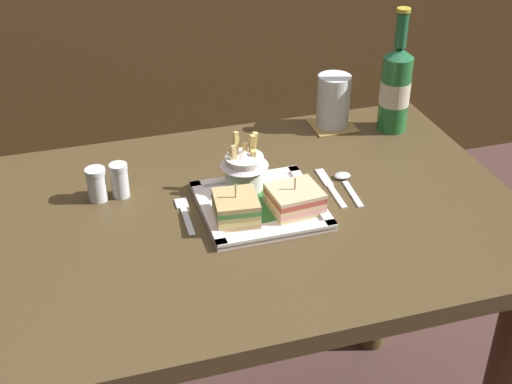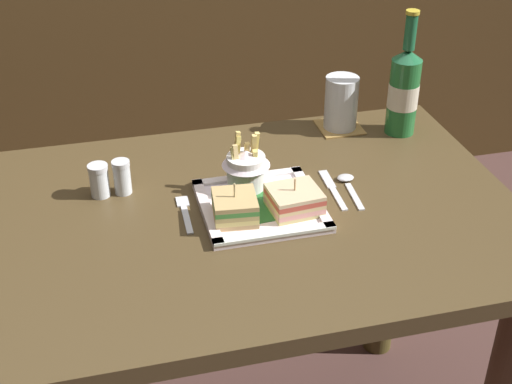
{
  "view_description": "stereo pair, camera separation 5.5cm",
  "coord_description": "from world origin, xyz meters",
  "px_view_note": "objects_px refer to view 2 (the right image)",
  "views": [
    {
      "loc": [
        -0.33,
        -1.12,
        1.49
      ],
      "look_at": [
        0.01,
        -0.0,
        0.77
      ],
      "focal_mm": 50.08,
      "sensor_mm": 36.0,
      "label": 1
    },
    {
      "loc": [
        -0.27,
        -1.13,
        1.49
      ],
      "look_at": [
        0.01,
        -0.0,
        0.77
      ],
      "focal_mm": 50.08,
      "sensor_mm": 36.0,
      "label": 2
    }
  ],
  "objects_px": {
    "square_plate": "(261,206)",
    "beer_bottle": "(404,90)",
    "dining_table": "(252,276)",
    "water_glass": "(341,106)",
    "fork": "(185,212)",
    "fries_cup": "(246,165)",
    "salt_shaker": "(100,182)",
    "spoon": "(348,183)",
    "pepper_shaker": "(122,179)",
    "knife": "(332,188)",
    "sandwich_half_right": "(294,200)",
    "sandwich_half_left": "(235,207)"
  },
  "relations": [
    {
      "from": "square_plate",
      "to": "fork",
      "type": "distance_m",
      "value": 0.15
    },
    {
      "from": "fork",
      "to": "salt_shaker",
      "type": "relative_size",
      "value": 1.9
    },
    {
      "from": "knife",
      "to": "fork",
      "type": "bearing_deg",
      "value": -177.15
    },
    {
      "from": "knife",
      "to": "salt_shaker",
      "type": "relative_size",
      "value": 2.26
    },
    {
      "from": "fries_cup",
      "to": "spoon",
      "type": "height_order",
      "value": "fries_cup"
    },
    {
      "from": "square_plate",
      "to": "fries_cup",
      "type": "height_order",
      "value": "fries_cup"
    },
    {
      "from": "square_plate",
      "to": "beer_bottle",
      "type": "height_order",
      "value": "beer_bottle"
    },
    {
      "from": "fries_cup",
      "to": "knife",
      "type": "xyz_separation_m",
      "value": [
        0.17,
        -0.03,
        -0.06
      ]
    },
    {
      "from": "sandwich_half_left",
      "to": "water_glass",
      "type": "bearing_deg",
      "value": 45.11
    },
    {
      "from": "pepper_shaker",
      "to": "salt_shaker",
      "type": "bearing_deg",
      "value": 180.0
    },
    {
      "from": "beer_bottle",
      "to": "pepper_shaker",
      "type": "height_order",
      "value": "beer_bottle"
    },
    {
      "from": "spoon",
      "to": "dining_table",
      "type": "bearing_deg",
      "value": -168.46
    },
    {
      "from": "square_plate",
      "to": "sandwich_half_left",
      "type": "height_order",
      "value": "sandwich_half_left"
    },
    {
      "from": "sandwich_half_right",
      "to": "beer_bottle",
      "type": "distance_m",
      "value": 0.44
    },
    {
      "from": "sandwich_half_right",
      "to": "salt_shaker",
      "type": "distance_m",
      "value": 0.39
    },
    {
      "from": "square_plate",
      "to": "pepper_shaker",
      "type": "bearing_deg",
      "value": 153.28
    },
    {
      "from": "dining_table",
      "to": "sandwich_half_left",
      "type": "xyz_separation_m",
      "value": [
        -0.04,
        -0.03,
        0.2
      ]
    },
    {
      "from": "beer_bottle",
      "to": "fork",
      "type": "bearing_deg",
      "value": -158.03
    },
    {
      "from": "fries_cup",
      "to": "salt_shaker",
      "type": "xyz_separation_m",
      "value": [
        -0.29,
        0.06,
        -0.03
      ]
    },
    {
      "from": "fries_cup",
      "to": "water_glass",
      "type": "distance_m",
      "value": 0.36
    },
    {
      "from": "fries_cup",
      "to": "spoon",
      "type": "bearing_deg",
      "value": -6.99
    },
    {
      "from": "beer_bottle",
      "to": "water_glass",
      "type": "distance_m",
      "value": 0.15
    },
    {
      "from": "dining_table",
      "to": "salt_shaker",
      "type": "relative_size",
      "value": 15.26
    },
    {
      "from": "fries_cup",
      "to": "beer_bottle",
      "type": "relative_size",
      "value": 0.41
    },
    {
      "from": "dining_table",
      "to": "sandwich_half_right",
      "type": "height_order",
      "value": "sandwich_half_right"
    },
    {
      "from": "dining_table",
      "to": "water_glass",
      "type": "bearing_deg",
      "value": 45.7
    },
    {
      "from": "square_plate",
      "to": "sandwich_half_right",
      "type": "xyz_separation_m",
      "value": [
        0.06,
        -0.03,
        0.03
      ]
    },
    {
      "from": "square_plate",
      "to": "salt_shaker",
      "type": "xyz_separation_m",
      "value": [
        -0.3,
        0.13,
        0.02
      ]
    },
    {
      "from": "water_glass",
      "to": "pepper_shaker",
      "type": "bearing_deg",
      "value": -162.14
    },
    {
      "from": "sandwich_half_right",
      "to": "knife",
      "type": "height_order",
      "value": "sandwich_half_right"
    },
    {
      "from": "square_plate",
      "to": "fork",
      "type": "bearing_deg",
      "value": 170.65
    },
    {
      "from": "sandwich_half_left",
      "to": "pepper_shaker",
      "type": "relative_size",
      "value": 1.31
    },
    {
      "from": "sandwich_half_right",
      "to": "fries_cup",
      "type": "height_order",
      "value": "fries_cup"
    },
    {
      "from": "sandwich_half_left",
      "to": "beer_bottle",
      "type": "distance_m",
      "value": 0.54
    },
    {
      "from": "fork",
      "to": "salt_shaker",
      "type": "xyz_separation_m",
      "value": [
        -0.15,
        0.1,
        0.03
      ]
    },
    {
      "from": "knife",
      "to": "water_glass",
      "type": "bearing_deg",
      "value": 67.15
    },
    {
      "from": "square_plate",
      "to": "knife",
      "type": "xyz_separation_m",
      "value": [
        0.16,
        0.04,
        -0.01
      ]
    },
    {
      "from": "sandwich_half_left",
      "to": "fork",
      "type": "xyz_separation_m",
      "value": [
        -0.09,
        0.06,
        -0.03
      ]
    },
    {
      "from": "water_glass",
      "to": "fork",
      "type": "height_order",
      "value": "water_glass"
    },
    {
      "from": "square_plate",
      "to": "knife",
      "type": "bearing_deg",
      "value": 13.64
    },
    {
      "from": "fork",
      "to": "knife",
      "type": "bearing_deg",
      "value": 2.85
    },
    {
      "from": "square_plate",
      "to": "beer_bottle",
      "type": "distance_m",
      "value": 0.48
    },
    {
      "from": "pepper_shaker",
      "to": "beer_bottle",
      "type": "bearing_deg",
      "value": 10.05
    },
    {
      "from": "beer_bottle",
      "to": "fork",
      "type": "distance_m",
      "value": 0.6
    },
    {
      "from": "dining_table",
      "to": "square_plate",
      "type": "distance_m",
      "value": 0.17
    },
    {
      "from": "sandwich_half_left",
      "to": "sandwich_half_right",
      "type": "height_order",
      "value": "sandwich_half_left"
    },
    {
      "from": "dining_table",
      "to": "beer_bottle",
      "type": "relative_size",
      "value": 3.64
    },
    {
      "from": "square_plate",
      "to": "sandwich_half_left",
      "type": "bearing_deg",
      "value": -150.51
    },
    {
      "from": "sandwich_half_right",
      "to": "water_glass",
      "type": "relative_size",
      "value": 0.83
    },
    {
      "from": "spoon",
      "to": "fork",
      "type": "bearing_deg",
      "value": -176.38
    }
  ]
}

